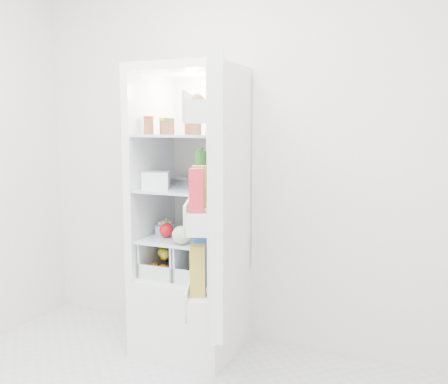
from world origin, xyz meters
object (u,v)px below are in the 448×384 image
at_px(red_cabbage, 204,227).
at_px(fridge_door, 212,198).
at_px(refrigerator, 194,247).
at_px(mushroom_bowl, 165,230).

bearing_deg(red_cabbage, fridge_door, -60.28).
height_order(refrigerator, red_cabbage, refrigerator).
bearing_deg(fridge_door, refrigerator, 11.72).
bearing_deg(mushroom_bowl, red_cabbage, -3.45).
relative_size(red_cabbage, mushroom_bowl, 1.17).
distance_m(refrigerator, fridge_door, 0.86).
bearing_deg(mushroom_bowl, fridge_door, -42.68).
bearing_deg(fridge_door, red_cabbage, 7.47).
bearing_deg(refrigerator, red_cabbage, -39.43).
height_order(mushroom_bowl, fridge_door, fridge_door).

